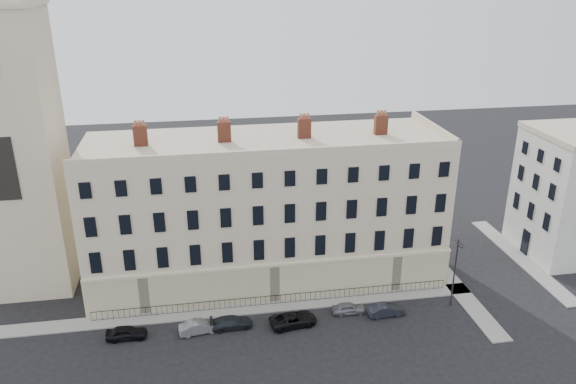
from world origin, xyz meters
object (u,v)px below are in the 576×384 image
at_px(car_d, 293,319).
at_px(car_f, 386,310).
at_px(car_b, 199,327).
at_px(car_e, 349,308).
at_px(car_c, 232,322).
at_px(streetlamp, 455,270).
at_px(car_a, 127,333).

relative_size(car_d, car_f, 1.24).
height_order(car_b, car_e, car_b).
xyz_separation_m(car_c, car_d, (5.69, -0.56, 0.05)).
distance_m(car_b, car_e, 14.28).
xyz_separation_m(car_b, car_d, (8.67, -0.33, 0.02)).
distance_m(car_c, streetlamp, 21.83).
bearing_deg(car_f, streetlamp, -89.71).
distance_m(car_d, streetlamp, 16.23).
bearing_deg(car_c, streetlamp, -92.41).
bearing_deg(car_e, car_a, 93.69).
xyz_separation_m(car_a, car_d, (15.07, -0.49, 0.00)).
xyz_separation_m(car_b, streetlamp, (24.53, 0.28, 3.43)).
bearing_deg(car_b, car_a, 79.68).
bearing_deg(car_b, streetlamp, -98.27).
height_order(car_c, car_f, car_f).
relative_size(car_c, streetlamp, 0.54).
bearing_deg(car_f, car_b, 85.20).
height_order(car_a, car_f, car_a).
distance_m(car_a, car_c, 9.39).
xyz_separation_m(car_a, car_f, (24.11, -0.39, -0.02)).
height_order(car_b, car_c, car_b).
height_order(car_d, car_f, car_d).
bearing_deg(car_c, car_a, 87.90).
bearing_deg(car_b, car_d, -101.11).
xyz_separation_m(car_a, car_c, (9.38, 0.07, -0.05)).
bearing_deg(car_d, car_e, -87.69).
bearing_deg(car_c, car_b, 91.85).
bearing_deg(car_e, car_d, 102.76).
distance_m(car_a, car_b, 6.41).
xyz_separation_m(car_e, streetlamp, (10.26, -0.44, 3.48)).
xyz_separation_m(car_e, car_f, (3.43, -0.96, 0.04)).
height_order(car_d, car_e, car_d).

